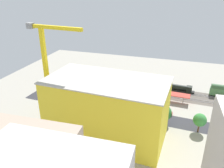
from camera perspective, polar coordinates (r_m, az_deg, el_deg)
ground_plane at (r=104.97m, az=3.31°, el=-5.48°), size 155.73×155.73×0.00m
rail_bed at (r=122.70m, az=5.69°, el=-1.06°), size 97.99×19.78×0.01m
street_asphalt at (r=100.38m, az=2.52°, el=-6.92°), size 97.69×14.59×0.01m
track_rails at (r=122.62m, az=5.69°, el=-0.98°), size 97.18×13.36×0.12m
platform_canopy_near at (r=114.33m, az=4.48°, el=-0.86°), size 57.99×8.06×3.94m
locomotive at (r=122.82m, az=16.56°, el=-1.03°), size 15.05×3.51×5.03m
parked_car_0 at (r=100.61m, az=13.69°, el=-7.02°), size 4.22×2.04×1.88m
parked_car_1 at (r=100.88m, az=9.56°, el=-6.59°), size 4.87×2.08×1.76m
parked_car_2 at (r=101.92m, az=5.60°, el=-6.01°), size 4.14×1.84×1.77m
parked_car_3 at (r=103.37m, az=2.00°, el=-5.44°), size 4.25×1.87×1.80m
parked_car_4 at (r=105.46m, az=-2.02°, el=-4.80°), size 4.27×2.06×1.83m
parked_car_5 at (r=107.66m, az=-6.11°, el=-4.33°), size 4.09×1.91×1.71m
parked_car_6 at (r=110.92m, az=-9.46°, el=-3.65°), size 4.75×2.02×1.68m
parked_car_7 at (r=113.47m, az=-12.42°, el=-3.26°), size 4.04×1.94×1.66m
construction_building at (r=80.90m, az=-1.28°, el=-6.22°), size 41.90×23.92×21.43m
construction_roof_slab at (r=76.06m, az=-1.36°, el=0.93°), size 42.53×24.56×0.40m
tower_crane at (r=88.31m, az=-15.60°, el=3.59°), size 22.29×4.01×38.60m
box_truck_0 at (r=95.98m, az=7.19°, el=-7.48°), size 8.45×3.48×3.46m
street_tree_0 at (r=96.71m, az=-3.75°, el=-5.33°), size 4.09×4.09×6.31m
street_tree_1 at (r=104.07m, az=-14.00°, el=-3.45°), size 5.22×5.22×7.47m
street_tree_2 at (r=91.07m, az=21.10°, el=-8.41°), size 4.89×4.89×7.57m
street_tree_3 at (r=92.08m, az=12.77°, el=-7.06°), size 6.35×6.35×8.07m
street_tree_4 at (r=94.57m, az=-0.51°, el=-5.41°), size 5.83×5.83×8.00m
traffic_light at (r=92.32m, az=7.97°, el=-6.74°), size 0.50×0.36×7.08m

